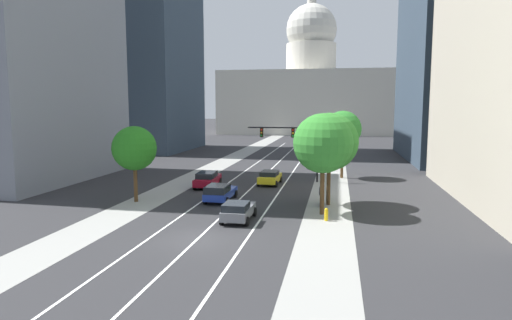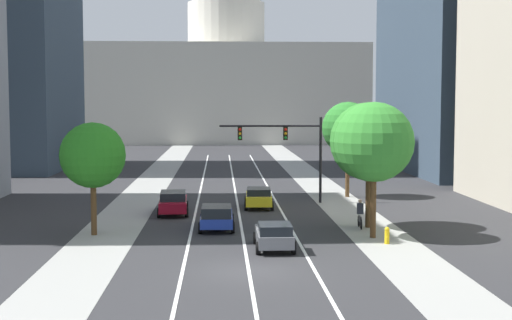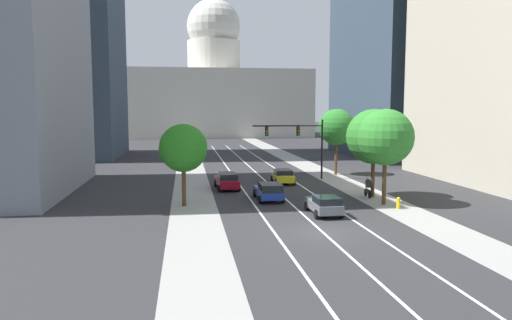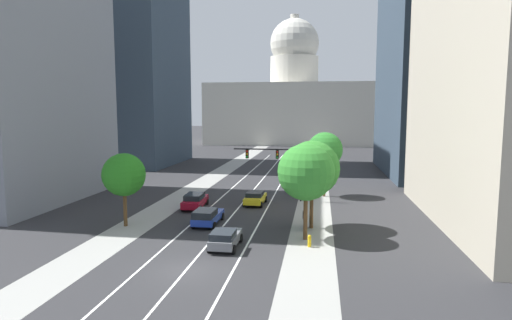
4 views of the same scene
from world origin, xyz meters
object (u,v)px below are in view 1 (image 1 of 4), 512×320
Objects in this scene: car_crimson at (207,179)px; car_yellow at (270,177)px; street_tree_mid_left at (134,148)px; street_tree_far_right at (343,129)px; cyclist at (322,195)px; street_tree_mid_right at (323,143)px; street_tree_near_right at (329,142)px; car_gray at (238,210)px; car_blue at (220,192)px; capitol_building at (310,93)px; traffic_signal_mast at (295,139)px; fire_hydrant at (326,214)px.

car_crimson reaches higher than car_yellow.
street_tree_mid_left is 23.02m from street_tree_far_right.
cyclist reaches higher than car_crimson.
street_tree_mid_right is (0.14, -3.00, 4.39)m from cyclist.
car_crimson is 0.65× the size of street_tree_near_right.
street_tree_mid_right reaches higher than car_gray.
car_blue is (2.91, -6.10, -0.02)m from car_crimson.
car_yellow is at bearing 45.87° from street_tree_mid_left.
street_tree_far_right is (8.67, -82.85, -6.33)m from capitol_building.
car_crimson is at bearing -149.04° from traffic_signal_mast.
car_blue is at bearing -157.07° from car_crimson.
car_crimson is 15.97m from street_tree_far_right.
car_gray reaches higher than car_yellow.
car_yellow is 10.18m from street_tree_far_right.
car_blue is (-1.46, -96.96, -10.93)m from capitol_building.
street_tree_near_right is (11.86, -5.79, 4.30)m from car_crimson.
street_tree_mid_right is at bearing -62.32° from car_gray.
cyclist is (3.23, -10.94, -3.60)m from traffic_signal_mast.
capitol_building is 12.44× the size of car_gray.
street_tree_mid_right reaches higher than street_tree_near_right.
street_tree_far_right is (1.71, 14.09, 4.53)m from cyclist.
street_tree_far_right is at bearing -84.02° from capitol_building.
car_crimson is at bearing 25.82° from car_gray.
street_tree_mid_right is at bearing -85.93° from capitol_building.
capitol_building is 98.98m from street_tree_mid_left.
street_tree_far_right is (4.94, 3.15, 0.94)m from traffic_signal_mast.
street_tree_near_right is at bearing -44.01° from car_gray.
capitol_building is 7.91× the size of street_tree_mid_left.
car_gray is at bearing -156.73° from car_crimson.
cyclist reaches higher than car_gray.
street_tree_mid_left is at bearing -137.55° from street_tree_far_right.
street_tree_far_right and street_tree_mid_right have the same top height.
street_tree_mid_right reaches higher than car_blue.
cyclist reaches higher than car_blue.
car_crimson is 1.06× the size of car_blue.
capitol_building is at bearing 94.43° from street_tree_near_right.
cyclist is at bearing -120.75° from car_crimson.
car_gray is 0.54× the size of street_tree_mid_right.
street_tree_far_right is at bearing 32.58° from traffic_signal_mast.
car_crimson is at bearing 137.41° from fire_hydrant.
car_gray is at bearing -109.80° from street_tree_far_right.
capitol_building is 28.97× the size of cyclist.
street_tree_far_right is at bearing -60.95° from car_crimson.
street_tree_near_right is (0.02, 5.09, 4.63)m from fire_hydrant.
traffic_signal_mast is 14.36m from street_tree_mid_right.
street_tree_mid_right is (-1.57, -17.09, -0.14)m from street_tree_far_right.
traffic_signal_mast is 4.36× the size of cyclist.
fire_hydrant is 19.56m from street_tree_far_right.
car_blue reaches higher than fire_hydrant.
cyclist is at bearing 5.35° from street_tree_mid_left.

